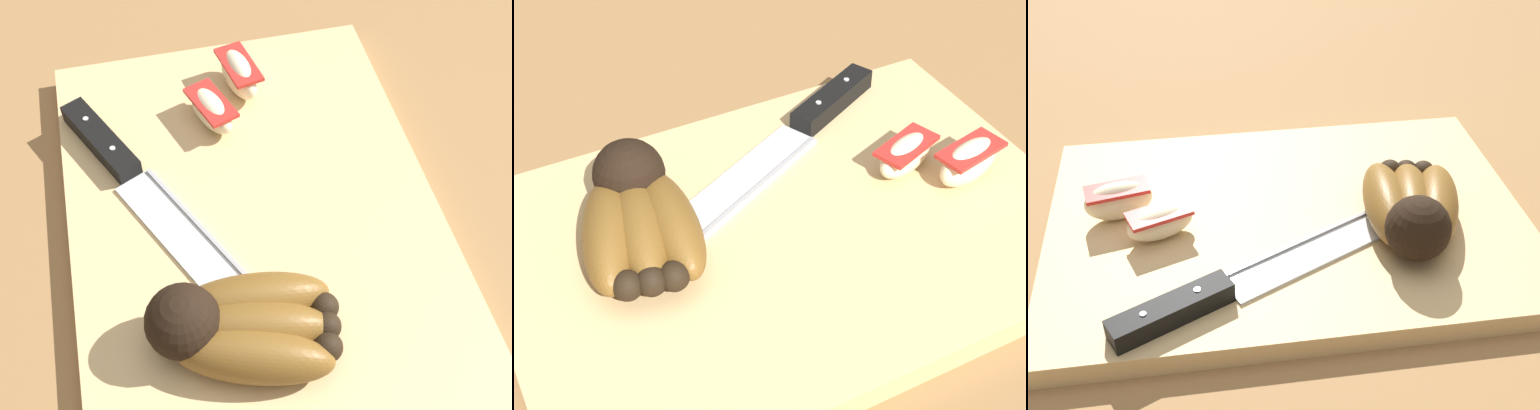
% 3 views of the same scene
% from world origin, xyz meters
% --- Properties ---
extents(ground_plane, '(6.00, 6.00, 0.00)m').
position_xyz_m(ground_plane, '(0.00, 0.00, 0.00)').
color(ground_plane, olive).
extents(cutting_board, '(0.44, 0.31, 0.02)m').
position_xyz_m(cutting_board, '(0.00, -0.01, 0.01)').
color(cutting_board, tan).
rests_on(cutting_board, ground_plane).
extents(banana_bunch, '(0.10, 0.14, 0.06)m').
position_xyz_m(banana_bunch, '(0.11, -0.05, 0.04)').
color(banana_bunch, black).
rests_on(banana_bunch, cutting_board).
extents(chefs_knife, '(0.26, 0.15, 0.02)m').
position_xyz_m(chefs_knife, '(-0.06, -0.11, 0.03)').
color(chefs_knife, silver).
rests_on(chefs_knife, cutting_board).
extents(apple_wedge_near, '(0.06, 0.04, 0.03)m').
position_xyz_m(apple_wedge_near, '(-0.11, -0.03, 0.04)').
color(apple_wedge_near, beige).
rests_on(apple_wedge_near, cutting_board).
extents(apple_wedge_middle, '(0.07, 0.04, 0.04)m').
position_xyz_m(apple_wedge_middle, '(-0.15, 0.01, 0.04)').
color(apple_wedge_middle, beige).
rests_on(apple_wedge_middle, cutting_board).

